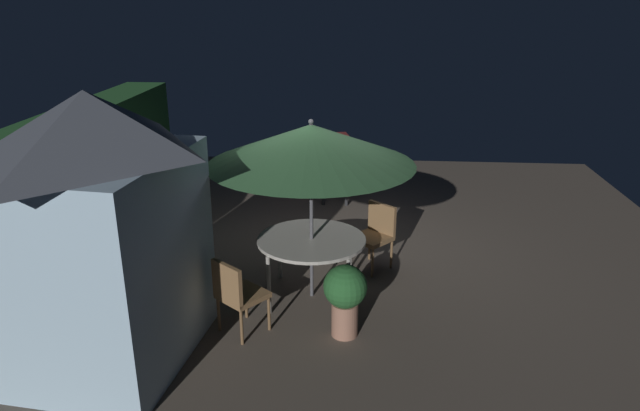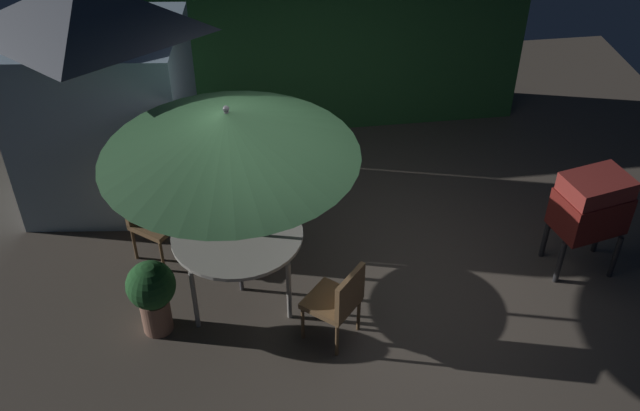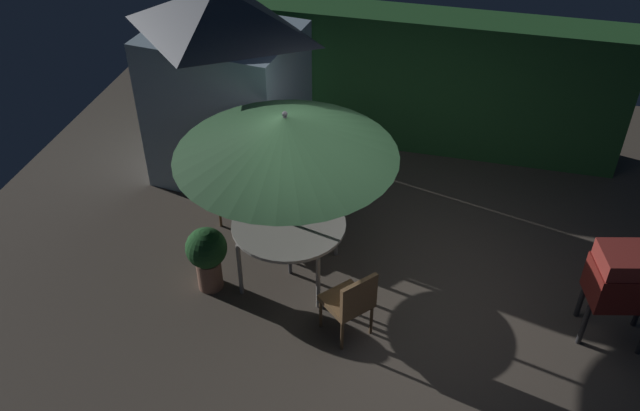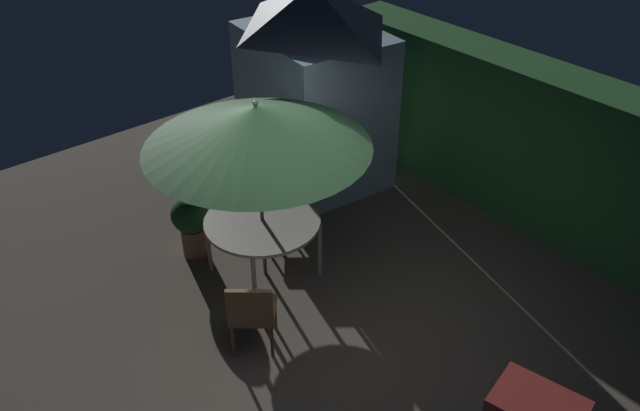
% 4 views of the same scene
% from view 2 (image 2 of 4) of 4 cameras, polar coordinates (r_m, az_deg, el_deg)
% --- Properties ---
extents(ground_plane, '(11.00, 11.00, 0.00)m').
position_cam_2_polar(ground_plane, '(8.10, 1.16, -6.15)').
color(ground_plane, brown).
extents(hedge_backdrop, '(6.08, 0.73, 2.07)m').
position_cam_2_polar(hedge_backdrop, '(10.37, -1.72, 11.60)').
color(hedge_backdrop, '#28602D').
rests_on(hedge_backdrop, ground).
extents(garden_shed, '(2.22, 1.84, 2.79)m').
position_cam_2_polar(garden_shed, '(8.96, -16.40, 8.28)').
color(garden_shed, '#9EBCD1').
rests_on(garden_shed, ground).
extents(patio_table, '(1.34, 1.34, 0.79)m').
position_cam_2_polar(patio_table, '(7.62, -6.32, -2.45)').
color(patio_table, '#B2ADA3').
rests_on(patio_table, ground).
extents(patio_umbrella, '(2.45, 2.45, 2.27)m').
position_cam_2_polar(patio_umbrella, '(6.88, -7.02, 5.42)').
color(patio_umbrella, '#4C4C51').
rests_on(patio_umbrella, ground).
extents(bbq_grill, '(0.80, 0.65, 1.20)m').
position_cam_2_polar(bbq_grill, '(8.29, 20.01, 0.01)').
color(bbq_grill, maroon).
rests_on(bbq_grill, ground).
extents(chair_near_shed, '(0.65, 0.65, 0.90)m').
position_cam_2_polar(chair_near_shed, '(7.22, 1.43, -7.21)').
color(chair_near_shed, olive).
rests_on(chair_near_shed, ground).
extents(chair_far_side, '(0.65, 0.65, 0.90)m').
position_cam_2_polar(chair_far_side, '(8.39, -12.82, -0.76)').
color(chair_far_side, olive).
rests_on(chair_far_side, ground).
extents(potted_plant_by_shed, '(0.49, 0.49, 0.85)m').
position_cam_2_polar(potted_plant_by_shed, '(7.49, -12.69, -6.47)').
color(potted_plant_by_shed, '#936651').
rests_on(potted_plant_by_shed, ground).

